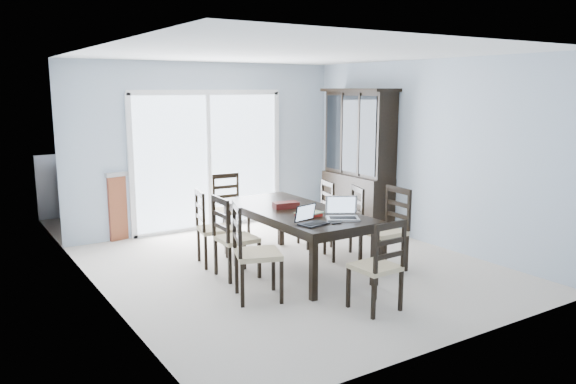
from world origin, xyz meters
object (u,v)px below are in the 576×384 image
at_px(hot_tub, 139,192).
at_px(chair_end_near, 382,256).
at_px(chair_end_far, 228,200).
at_px(game_box, 286,205).
at_px(china_hutch, 358,161).
at_px(chair_right_near, 391,220).
at_px(chair_right_far, 321,206).
at_px(chair_right_mid, 350,215).
at_px(dining_table, 295,215).
at_px(chair_left_far, 209,219).
at_px(chair_left_near, 248,241).
at_px(laptop_dark, 314,220).
at_px(cell_phone, 336,223).
at_px(chair_left_mid, 229,229).
at_px(laptop_silver, 343,214).

bearing_deg(hot_tub, chair_end_near, -81.18).
height_order(chair_end_far, game_box, chair_end_far).
bearing_deg(game_box, china_hutch, 28.70).
xyz_separation_m(china_hutch, hot_tub, (-2.85, 2.21, -0.56)).
height_order(chair_right_near, chair_right_far, chair_right_near).
height_order(chair_right_mid, hot_tub, chair_right_mid).
distance_m(dining_table, chair_left_far, 1.09).
bearing_deg(chair_left_far, chair_end_near, 29.18).
bearing_deg(chair_right_near, chair_right_far, 6.69).
relative_size(chair_left_near, chair_left_far, 1.09).
bearing_deg(laptop_dark, cell_phone, -34.88).
bearing_deg(dining_table, chair_left_far, 139.25).
xyz_separation_m(chair_end_near, chair_end_far, (-0.03, 3.30, 0.01)).
bearing_deg(laptop_dark, chair_right_far, 39.32).
bearing_deg(chair_right_mid, game_box, 102.35).
height_order(chair_right_far, chair_end_far, chair_end_far).
height_order(dining_table, chair_right_far, chair_right_far).
distance_m(chair_end_near, hot_tub, 5.14).
bearing_deg(chair_end_far, cell_phone, 95.46).
bearing_deg(chair_right_mid, chair_end_far, 47.48).
height_order(chair_left_far, hot_tub, chair_left_far).
xyz_separation_m(chair_left_near, chair_end_near, (0.94, -1.01, -0.06)).
relative_size(china_hutch, chair_left_mid, 1.95).
bearing_deg(chair_end_far, laptop_silver, 100.06).
height_order(chair_right_near, chair_right_mid, chair_right_near).
height_order(china_hutch, chair_right_near, china_hutch).
relative_size(china_hutch, chair_end_far, 1.97).
relative_size(chair_left_mid, chair_right_near, 0.96).
distance_m(dining_table, laptop_silver, 0.76).
bearing_deg(game_box, laptop_silver, -75.00).
height_order(chair_right_far, laptop_dark, chair_right_far).
bearing_deg(chair_end_near, chair_end_far, 88.36).
relative_size(chair_left_near, chair_right_far, 1.14).
height_order(dining_table, chair_right_mid, chair_right_mid).
distance_m(chair_left_mid, chair_right_far, 1.82).
height_order(chair_right_near, laptop_dark, chair_right_near).
relative_size(dining_table, china_hutch, 1.00).
bearing_deg(chair_end_far, china_hutch, 173.00).
bearing_deg(chair_end_near, chair_right_near, 41.89).
bearing_deg(dining_table, chair_right_far, 37.83).
bearing_deg(chair_left_near, dining_table, 141.13).
height_order(chair_end_near, cell_phone, chair_end_near).
xyz_separation_m(dining_table, china_hutch, (2.02, 1.25, 0.40)).
bearing_deg(chair_right_near, dining_table, 60.33).
height_order(chair_right_far, chair_end_near, chair_end_near).
distance_m(dining_table, chair_left_mid, 0.85).
distance_m(chair_right_near, laptop_dark, 1.27).
xyz_separation_m(dining_table, chair_end_near, (-0.04, -1.62, -0.10)).
xyz_separation_m(chair_end_far, hot_tub, (-0.76, 1.78, -0.08)).
height_order(laptop_silver, hot_tub, hot_tub).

